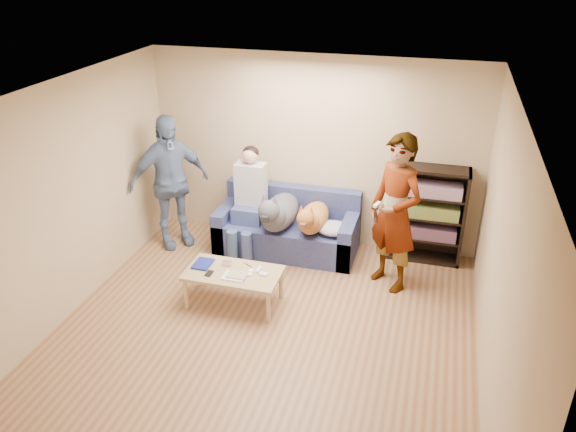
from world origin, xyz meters
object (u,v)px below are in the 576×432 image
(dog_gray, at_px, (278,212))
(sofa, at_px, (288,230))
(coffee_table, at_px, (233,275))
(bookshelf, at_px, (426,212))
(person_standing_left, at_px, (169,182))
(person_seated, at_px, (249,197))
(camera_silver, at_px, (227,263))
(notebook_blue, at_px, (203,264))
(person_standing_right, at_px, (395,214))
(dog_tan, at_px, (312,218))

(dog_gray, bearing_deg, sofa, 75.33)
(coffee_table, height_order, bookshelf, bookshelf)
(person_standing_left, bearing_deg, bookshelf, -36.26)
(person_standing_left, bearing_deg, person_seated, -36.36)
(camera_silver, distance_m, coffee_table, 0.18)
(camera_silver, bearing_deg, person_seated, 96.41)
(coffee_table, bearing_deg, notebook_blue, 172.87)
(person_seated, height_order, dog_gray, person_seated)
(notebook_blue, height_order, person_seated, person_seated)
(person_standing_right, height_order, notebook_blue, person_standing_right)
(dog_tan, bearing_deg, sofa, 149.98)
(notebook_blue, distance_m, dog_gray, 1.30)
(person_standing_right, distance_m, person_seated, 2.02)
(bookshelf, bearing_deg, dog_tan, -161.97)
(person_standing_right, xyz_separation_m, coffee_table, (-1.72, -0.89, -0.60))
(person_standing_left, distance_m, person_seated, 1.09)
(notebook_blue, bearing_deg, sofa, 64.62)
(notebook_blue, bearing_deg, person_standing_left, 130.13)
(person_seated, bearing_deg, bookshelf, 8.87)
(dog_gray, relative_size, coffee_table, 1.15)
(sofa, distance_m, dog_tan, 0.56)
(person_standing_right, bearing_deg, dog_tan, -158.37)
(notebook_blue, bearing_deg, person_seated, 83.36)
(dog_gray, bearing_deg, bookshelf, 14.57)
(bookshelf, bearing_deg, coffee_table, -140.95)
(camera_silver, relative_size, person_seated, 0.07)
(sofa, xyz_separation_m, coffee_table, (-0.26, -1.43, 0.09))
(camera_silver, height_order, person_seated, person_seated)
(camera_silver, xyz_separation_m, dog_gray, (0.31, 1.06, 0.21))
(person_standing_left, xyz_separation_m, person_seated, (1.07, 0.16, -0.16))
(camera_silver, relative_size, coffee_table, 0.10)
(sofa, bearing_deg, person_standing_right, -20.31)
(camera_silver, relative_size, dog_gray, 0.09)
(notebook_blue, distance_m, bookshelf, 2.95)
(dog_tan, distance_m, coffee_table, 1.39)
(dog_tan, xyz_separation_m, bookshelf, (1.41, 0.46, 0.06))
(notebook_blue, xyz_separation_m, bookshelf, (2.46, 1.62, 0.25))
(person_seated, relative_size, dog_gray, 1.16)
(camera_silver, relative_size, bookshelf, 0.08)
(sofa, height_order, dog_tan, dog_tan)
(person_standing_left, xyz_separation_m, sofa, (1.58, 0.29, -0.65))
(person_standing_right, distance_m, bookshelf, 0.89)
(camera_silver, bearing_deg, dog_gray, 73.68)
(person_standing_left, relative_size, sofa, 0.98)
(notebook_blue, bearing_deg, dog_tan, 47.93)
(coffee_table, distance_m, bookshelf, 2.67)
(person_standing_right, distance_m, dog_tan, 1.17)
(dog_gray, distance_m, bookshelf, 1.93)
(person_standing_right, height_order, person_seated, person_standing_right)
(person_standing_left, bearing_deg, sofa, -34.66)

